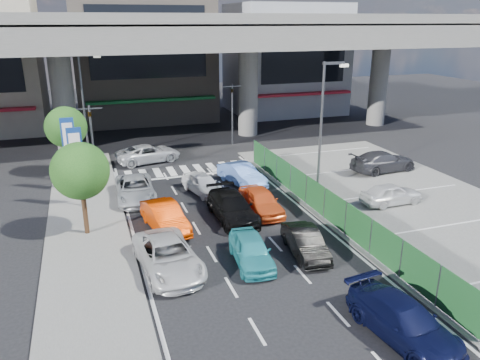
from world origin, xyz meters
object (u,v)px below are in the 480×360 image
object	(u,v)px
sedan_black_mid	(232,207)
parked_sedan_white	(391,194)
signboard_far	(69,144)
crossing_wagon_silver	(148,153)
sedan_white_mid_left	(168,256)
kei_truck_front_right	(242,175)
taxi_orange_left	(165,217)
street_lamp_right	(324,117)
minivan_navy_back	(404,321)
tree_near	(80,171)
taxi_orange_right	(261,201)
wagon_silver_front_left	(135,189)
signboard_near	(76,156)
parked_sedan_dgrey	(383,161)
traffic_light_left	(91,125)
tree_far	(66,127)
street_lamp_left	(85,98)
traffic_light_right	(232,99)
sedan_white_front_mid	(203,183)
traffic_cone	(315,191)
hatch_black_mid_right	(305,243)
taxi_teal_mid	(251,250)

from	to	relation	value
sedan_black_mid	parked_sedan_white	size ratio (longest dim) A/B	1.29
signboard_far	crossing_wagon_silver	size ratio (longest dim) A/B	0.97
sedan_white_mid_left	kei_truck_front_right	bearing A→B (deg)	50.01
taxi_orange_left	crossing_wagon_silver	size ratio (longest dim) A/B	0.87
street_lamp_right	minivan_navy_back	distance (m)	15.08
sedan_white_mid_left	kei_truck_front_right	distance (m)	11.61
tree_near	taxi_orange_right	size ratio (longest dim) A/B	1.19
minivan_navy_back	wagon_silver_front_left	xyz separation A→B (m)	(-7.07, 16.08, 0.00)
signboard_near	crossing_wagon_silver	distance (m)	9.63
taxi_orange_right	parked_sedan_dgrey	bearing A→B (deg)	19.96
traffic_light_left	tree_far	world-z (taller)	traffic_light_left
tree_near	crossing_wagon_silver	bearing A→B (deg)	67.99
minivan_navy_back	sedan_white_mid_left	bearing A→B (deg)	126.18
minivan_navy_back	sedan_white_mid_left	world-z (taller)	sedan_white_mid_left
crossing_wagon_silver	street_lamp_left	bearing A→B (deg)	50.39
street_lamp_right	wagon_silver_front_left	bearing A→B (deg)	168.99
traffic_light_right	sedan_white_front_mid	distance (m)	12.71
signboard_far	traffic_cone	xyz separation A→B (m)	(13.94, -5.92, -2.68)
kei_truck_front_right	hatch_black_mid_right	bearing A→B (deg)	-105.59
sedan_black_mid	wagon_silver_front_left	size ratio (longest dim) A/B	0.99
traffic_light_right	street_lamp_right	xyz separation A→B (m)	(1.67, -13.00, 0.83)
taxi_orange_right	sedan_white_mid_left	bearing A→B (deg)	-143.15
tree_far	sedan_white_mid_left	bearing A→B (deg)	-75.19
sedan_white_mid_left	traffic_cone	world-z (taller)	sedan_white_mid_left
taxi_orange_left	sedan_white_front_mid	distance (m)	5.61
signboard_near	kei_truck_front_right	xyz separation A→B (m)	(10.06, 0.73, -2.37)
street_lamp_left	minivan_navy_back	world-z (taller)	street_lamp_left
crossing_wagon_silver	tree_near	bearing A→B (deg)	145.72
sedan_white_front_mid	crossing_wagon_silver	world-z (taller)	crossing_wagon_silver
taxi_orange_left	parked_sedan_white	xyz separation A→B (m)	(13.13, -0.83, -0.00)
signboard_near	wagon_silver_front_left	bearing A→B (deg)	3.64
street_lamp_left	hatch_black_mid_right	bearing A→B (deg)	-65.57
traffic_light_right	tree_near	bearing A→B (deg)	-129.81
parked_sedan_dgrey	minivan_navy_back	bearing A→B (deg)	142.14
taxi_teal_mid	wagon_silver_front_left	world-z (taller)	wagon_silver_front_left
traffic_light_left	street_lamp_right	world-z (taller)	street_lamp_right
sedan_black_mid	parked_sedan_white	world-z (taller)	sedan_black_mid
taxi_orange_right	taxi_teal_mid	bearing A→B (deg)	-116.22
signboard_far	taxi_orange_left	xyz separation A→B (m)	(4.45, -7.60, -2.37)
hatch_black_mid_right	taxi_orange_right	bearing A→B (deg)	97.97
tree_near	parked_sedan_dgrey	distance (m)	20.84
tree_near	signboard_near	bearing A→B (deg)	92.87
taxi_orange_right	minivan_navy_back	bearing A→B (deg)	-87.96
street_lamp_right	taxi_orange_left	size ratio (longest dim) A/B	1.91
signboard_near	traffic_light_left	bearing A→B (deg)	75.98
traffic_light_left	signboard_far	size ratio (longest dim) A/B	1.11
tree_far	crossing_wagon_silver	world-z (taller)	tree_far
tree_far	traffic_cone	xyz separation A→B (m)	(14.14, -9.42, -3.00)
traffic_light_left	taxi_orange_right	distance (m)	12.21
wagon_silver_front_left	kei_truck_front_right	size ratio (longest dim) A/B	1.15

